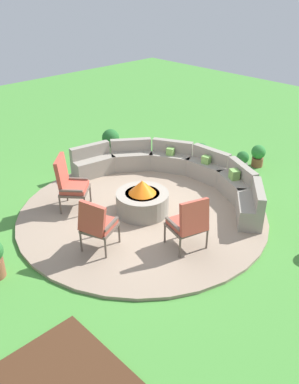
{
  "coord_description": "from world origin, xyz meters",
  "views": [
    {
      "loc": [
        5.29,
        -4.91,
        4.46
      ],
      "look_at": [
        0.0,
        0.2,
        0.45
      ],
      "focal_mm": 38.45,
      "sensor_mm": 36.0,
      "label": 1
    }
  ],
  "objects_px": {
    "lounge_chair_front_left": "(69,183)",
    "lounge_chair_back_left": "(189,222)",
    "lounge_chair_front_right": "(97,224)",
    "potted_plant_1": "(242,161)",
    "potted_plant_2": "(258,155)",
    "fire_pit": "(142,200)",
    "potted_plant_5": "(111,142)",
    "potted_plant_4": "(201,153)",
    "curved_stone_bench": "(179,172)"
  },
  "relations": [
    {
      "from": "fire_pit",
      "to": "lounge_chair_front_left",
      "type": "distance_m",
      "value": 1.52
    },
    {
      "from": "potted_plant_1",
      "to": "lounge_chair_front_left",
      "type": "bearing_deg",
      "value": -108.82
    },
    {
      "from": "lounge_chair_front_left",
      "to": "potted_plant_5",
      "type": "distance_m",
      "value": 2.88
    },
    {
      "from": "potted_plant_5",
      "to": "lounge_chair_front_left",
      "type": "bearing_deg",
      "value": -55.99
    },
    {
      "from": "fire_pit",
      "to": "lounge_chair_back_left",
      "type": "bearing_deg",
      "value": -9.86
    },
    {
      "from": "lounge_chair_front_right",
      "to": "lounge_chair_front_left",
      "type": "bearing_deg",
      "value": 139.84
    },
    {
      "from": "lounge_chair_front_right",
      "to": "potted_plant_4",
      "type": "relative_size",
      "value": 1.85
    },
    {
      "from": "lounge_chair_front_right",
      "to": "lounge_chair_back_left",
      "type": "distance_m",
      "value": 1.59
    },
    {
      "from": "curved_stone_bench",
      "to": "lounge_chair_front_left",
      "type": "xyz_separation_m",
      "value": [
        -0.78,
        -2.44,
        0.3
      ]
    },
    {
      "from": "fire_pit",
      "to": "curved_stone_bench",
      "type": "distance_m",
      "value": 1.55
    },
    {
      "from": "potted_plant_1",
      "to": "potted_plant_4",
      "type": "relative_size",
      "value": 0.97
    },
    {
      "from": "lounge_chair_front_left",
      "to": "lounge_chair_back_left",
      "type": "height_order",
      "value": "lounge_chair_front_left"
    },
    {
      "from": "fire_pit",
      "to": "potted_plant_2",
      "type": "relative_size",
      "value": 1.88
    },
    {
      "from": "curved_stone_bench",
      "to": "potted_plant_2",
      "type": "distance_m",
      "value": 2.33
    },
    {
      "from": "potted_plant_4",
      "to": "potted_plant_5",
      "type": "height_order",
      "value": "potted_plant_5"
    },
    {
      "from": "lounge_chair_front_right",
      "to": "potted_plant_4",
      "type": "xyz_separation_m",
      "value": [
        -1.17,
        4.23,
        -0.29
      ]
    },
    {
      "from": "lounge_chair_back_left",
      "to": "potted_plant_1",
      "type": "xyz_separation_m",
      "value": [
        -1.23,
        3.41,
        -0.32
      ]
    },
    {
      "from": "fire_pit",
      "to": "potted_plant_1",
      "type": "relative_size",
      "value": 1.98
    },
    {
      "from": "lounge_chair_front_right",
      "to": "potted_plant_4",
      "type": "height_order",
      "value": "lounge_chair_front_right"
    },
    {
      "from": "potted_plant_2",
      "to": "lounge_chair_front_left",
      "type": "bearing_deg",
      "value": -107.48
    },
    {
      "from": "lounge_chair_back_left",
      "to": "potted_plant_5",
      "type": "bearing_deg",
      "value": 83.31
    },
    {
      "from": "potted_plant_4",
      "to": "potted_plant_5",
      "type": "relative_size",
      "value": 0.74
    },
    {
      "from": "lounge_chair_back_left",
      "to": "potted_plant_4",
      "type": "relative_size",
      "value": 1.85
    },
    {
      "from": "lounge_chair_front_left",
      "to": "lounge_chair_front_right",
      "type": "relative_size",
      "value": 1.12
    },
    {
      "from": "fire_pit",
      "to": "potted_plant_1",
      "type": "bearing_deg",
      "value": 85.78
    },
    {
      "from": "fire_pit",
      "to": "potted_plant_4",
      "type": "height_order",
      "value": "fire_pit"
    },
    {
      "from": "curved_stone_bench",
      "to": "potted_plant_4",
      "type": "distance_m",
      "value": 1.37
    },
    {
      "from": "lounge_chair_front_left",
      "to": "potted_plant_1",
      "type": "distance_m",
      "value": 4.34
    },
    {
      "from": "fire_pit",
      "to": "potted_plant_4",
      "type": "distance_m",
      "value": 2.91
    },
    {
      "from": "potted_plant_1",
      "to": "potted_plant_5",
      "type": "bearing_deg",
      "value": -150.33
    },
    {
      "from": "fire_pit",
      "to": "curved_stone_bench",
      "type": "relative_size",
      "value": 0.24
    },
    {
      "from": "lounge_chair_front_left",
      "to": "curved_stone_bench",
      "type": "bearing_deg",
      "value": 120.38
    },
    {
      "from": "potted_plant_1",
      "to": "potted_plant_2",
      "type": "height_order",
      "value": "potted_plant_2"
    },
    {
      "from": "potted_plant_2",
      "to": "lounge_chair_back_left",
      "type": "bearing_deg",
      "value": -73.87
    },
    {
      "from": "potted_plant_1",
      "to": "potted_plant_2",
      "type": "distance_m",
      "value": 0.58
    },
    {
      "from": "curved_stone_bench",
      "to": "lounge_chair_back_left",
      "type": "xyz_separation_m",
      "value": [
        1.84,
        -1.75,
        0.26
      ]
    },
    {
      "from": "lounge_chair_back_left",
      "to": "potted_plant_5",
      "type": "height_order",
      "value": "lounge_chair_back_left"
    },
    {
      "from": "potted_plant_2",
      "to": "potted_plant_4",
      "type": "bearing_deg",
      "value": -139.86
    },
    {
      "from": "potted_plant_5",
      "to": "potted_plant_1",
      "type": "bearing_deg",
      "value": 29.67
    },
    {
      "from": "curved_stone_bench",
      "to": "potted_plant_2",
      "type": "height_order",
      "value": "curved_stone_bench"
    },
    {
      "from": "lounge_chair_back_left",
      "to": "potted_plant_5",
      "type": "xyz_separation_m",
      "value": [
        -4.23,
        1.7,
        -0.2
      ]
    },
    {
      "from": "potted_plant_4",
      "to": "potted_plant_2",
      "type": "bearing_deg",
      "value": 40.14
    },
    {
      "from": "potted_plant_1",
      "to": "fire_pit",
      "type": "bearing_deg",
      "value": -94.22
    },
    {
      "from": "lounge_chair_front_right",
      "to": "potted_plant_1",
      "type": "distance_m",
      "value": 4.6
    },
    {
      "from": "potted_plant_1",
      "to": "potted_plant_4",
      "type": "height_order",
      "value": "potted_plant_4"
    },
    {
      "from": "lounge_chair_front_left",
      "to": "lounge_chair_front_right",
      "type": "xyz_separation_m",
      "value": [
        1.55,
        -0.49,
        -0.04
      ]
    },
    {
      "from": "lounge_chair_front_left",
      "to": "lounge_chair_back_left",
      "type": "distance_m",
      "value": 2.71
    },
    {
      "from": "potted_plant_5",
      "to": "lounge_chair_back_left",
      "type": "bearing_deg",
      "value": -21.86
    },
    {
      "from": "potted_plant_2",
      "to": "fire_pit",
      "type": "bearing_deg",
      "value": -94.73
    },
    {
      "from": "curved_stone_bench",
      "to": "lounge_chair_back_left",
      "type": "distance_m",
      "value": 2.56
    }
  ]
}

